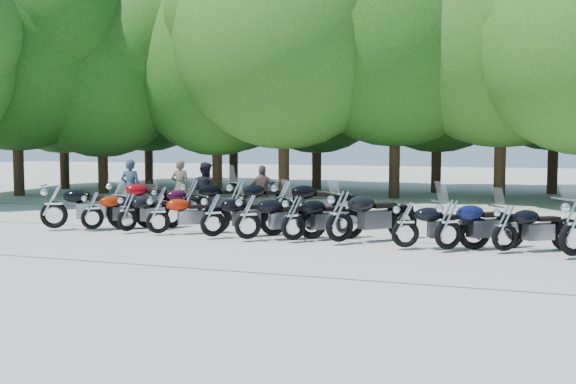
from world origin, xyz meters
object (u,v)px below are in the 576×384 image
(motorcycle_0, at_px, (54,205))
(motorcycle_12, at_px, (117,197))
(motorcycle_9, at_px, (448,223))
(rider_3, at_px, (180,186))
(motorcycle_10, at_px, (505,226))
(motorcycle_4, at_px, (213,214))
(motorcycle_2, at_px, (127,211))
(motorcycle_8, at_px, (405,223))
(rider_1, at_px, (206,191))
(motorcycle_16, at_px, (283,201))
(rider_0, at_px, (131,188))
(motorcycle_11, at_px, (574,224))
(motorcycle_3, at_px, (158,213))
(motorcycle_7, at_px, (340,214))
(motorcycle_6, at_px, (293,216))
(motorcycle_5, at_px, (248,215))
(motorcycle_1, at_px, (92,209))
(motorcycle_13, at_px, (161,202))
(rider_2, at_px, (263,192))
(motorcycle_15, at_px, (237,200))
(motorcycle_14, at_px, (191,198))

(motorcycle_0, xyz_separation_m, motorcycle_12, (0.13, 2.72, -0.02))
(motorcycle_9, bearing_deg, rider_3, 22.57)
(motorcycle_0, xyz_separation_m, motorcycle_10, (11.23, 0.17, -0.11))
(motorcycle_4, xyz_separation_m, motorcycle_12, (-4.43, 2.67, 0.06))
(motorcycle_2, distance_m, rider_3, 4.79)
(motorcycle_8, xyz_separation_m, motorcycle_9, (0.91, 0.00, 0.04))
(motorcycle_10, bearing_deg, rider_1, 33.33)
(motorcycle_16, bearing_deg, motorcycle_10, -151.49)
(motorcycle_10, distance_m, rider_0, 11.68)
(motorcycle_11, relative_size, rider_3, 1.45)
(rider_3, bearing_deg, motorcycle_3, 103.18)
(rider_1, bearing_deg, motorcycle_16, -178.98)
(rider_1, relative_size, rider_3, 0.99)
(motorcycle_3, distance_m, motorcycle_7, 4.64)
(motorcycle_2, bearing_deg, motorcycle_6, -159.19)
(motorcycle_10, bearing_deg, motorcycle_8, 61.01)
(motorcycle_5, relative_size, motorcycle_8, 1.05)
(motorcycle_7, bearing_deg, motorcycle_1, 42.05)
(motorcycle_1, xyz_separation_m, motorcycle_4, (3.55, -0.20, 0.03))
(motorcycle_13, height_order, rider_2, rider_2)
(motorcycle_0, xyz_separation_m, rider_2, (4.14, 4.42, 0.11))
(motorcycle_5, xyz_separation_m, motorcycle_15, (-1.51, 2.81, 0.08))
(motorcycle_0, distance_m, rider_0, 3.57)
(motorcycle_7, distance_m, rider_3, 8.08)
(motorcycle_13, bearing_deg, motorcycle_5, -172.26)
(motorcycle_2, height_order, motorcycle_14, motorcycle_14)
(motorcycle_9, bearing_deg, rider_2, 14.45)
(motorcycle_9, bearing_deg, rider_0, 31.49)
(motorcycle_9, bearing_deg, motorcycle_11, -129.90)
(motorcycle_6, xyz_separation_m, motorcycle_14, (-4.02, 2.64, 0.08))
(motorcycle_12, bearing_deg, motorcycle_10, -137.06)
(motorcycle_11, bearing_deg, motorcycle_1, 49.09)
(motorcycle_0, height_order, motorcycle_4, motorcycle_0)
(motorcycle_3, bearing_deg, motorcycle_13, -6.83)
(motorcycle_11, xyz_separation_m, motorcycle_14, (-10.00, 2.86, -0.01))
(motorcycle_1, bearing_deg, rider_0, -33.84)
(motorcycle_6, height_order, rider_1, rider_1)
(motorcycle_15, bearing_deg, motorcycle_8, -174.96)
(motorcycle_12, relative_size, motorcycle_13, 1.18)
(motorcycle_15, bearing_deg, motorcycle_13, 32.99)
(rider_1, bearing_deg, motorcycle_15, 166.42)
(motorcycle_5, bearing_deg, motorcycle_16, -33.69)
(rider_0, bearing_deg, rider_1, 172.75)
(motorcycle_12, bearing_deg, motorcycle_5, -151.47)
(motorcycle_11, xyz_separation_m, motorcycle_13, (-10.96, 2.83, -0.14))
(motorcycle_5, distance_m, motorcycle_15, 3.19)
(motorcycle_0, height_order, motorcycle_11, motorcycle_11)
(motorcycle_3, distance_m, motorcycle_12, 3.89)
(motorcycle_4, xyz_separation_m, rider_2, (-0.42, 4.38, 0.19))
(motorcycle_1, height_order, rider_2, rider_2)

